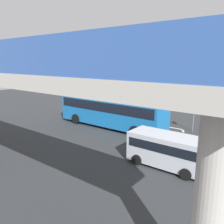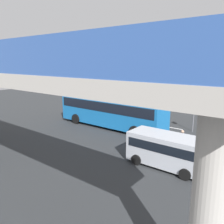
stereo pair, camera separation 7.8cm
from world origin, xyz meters
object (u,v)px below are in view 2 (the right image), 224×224
(parked_van, at_px, (167,149))
(traffic_sign, at_px, (194,112))
(pedestrian, at_px, (182,142))
(city_bus, at_px, (111,109))

(parked_van, bearing_deg, traffic_sign, -81.71)
(parked_van, distance_m, pedestrian, 2.47)
(city_bus, height_order, parked_van, city_bus)
(city_bus, relative_size, parked_van, 2.40)
(city_bus, xyz_separation_m, parked_van, (-8.30, 4.83, -0.70))
(pedestrian, xyz_separation_m, traffic_sign, (1.24, -5.93, 1.00))
(parked_van, distance_m, traffic_sign, 8.50)
(traffic_sign, bearing_deg, parked_van, 98.29)
(city_bus, distance_m, parked_van, 9.63)
(parked_van, xyz_separation_m, pedestrian, (-0.02, -2.45, -0.30))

